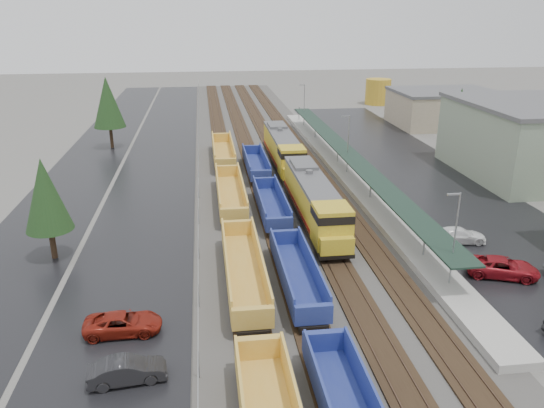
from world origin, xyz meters
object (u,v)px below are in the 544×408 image
(parked_car_west_c, at_px, (123,324))
(parked_car_east_c, at_px, (459,235))
(storage_tank, at_px, (378,92))
(locomotive_lead, at_px, (314,201))
(parked_car_west_b, at_px, (127,371))
(well_string_blue, at_px, (297,275))
(well_string_yellow, at_px, (244,270))
(locomotive_trail, at_px, (283,149))
(parked_car_east_b, at_px, (503,267))

(parked_car_west_c, height_order, parked_car_east_c, parked_car_east_c)
(storage_tank, bearing_deg, locomotive_lead, -112.81)
(storage_tank, relative_size, parked_car_west_b, 1.27)
(storage_tank, bearing_deg, parked_car_west_b, -116.01)
(well_string_blue, relative_size, parked_car_west_c, 14.92)
(well_string_yellow, height_order, storage_tank, storage_tank)
(locomotive_trail, xyz_separation_m, parked_car_west_c, (-16.52, -38.26, -1.79))
(locomotive_trail, distance_m, parked_car_east_c, 29.99)
(parked_car_west_b, distance_m, parked_car_east_c, 32.37)
(storage_tank, xyz_separation_m, parked_car_west_b, (-44.97, -92.18, -2.11))
(locomotive_trail, bearing_deg, parked_car_east_b, -69.24)
(well_string_yellow, distance_m, well_string_blue, 4.17)
(locomotive_trail, relative_size, storage_tank, 3.64)
(parked_car_east_c, bearing_deg, parked_car_west_c, 116.23)
(well_string_yellow, relative_size, storage_tank, 15.70)
(locomotive_trail, height_order, well_string_blue, locomotive_trail)
(locomotive_lead, bearing_deg, parked_car_east_b, -45.22)
(well_string_blue, height_order, parked_car_west_c, well_string_blue)
(storage_tank, relative_size, parked_car_east_c, 1.16)
(parked_car_east_b, bearing_deg, parked_car_west_b, 128.74)
(well_string_yellow, bearing_deg, parked_car_east_b, -3.76)
(storage_tank, relative_size, parked_car_east_b, 1.01)
(locomotive_lead, bearing_deg, well_string_yellow, -124.57)
(locomotive_lead, bearing_deg, storage_tank, 67.19)
(well_string_yellow, xyz_separation_m, parked_car_east_b, (20.88, -1.37, -0.45))
(parked_car_east_b, bearing_deg, parked_car_east_c, 24.28)
(parked_car_west_c, xyz_separation_m, parked_car_east_b, (29.40, 4.28, 0.07))
(locomotive_lead, bearing_deg, parked_car_east_c, -26.63)
(locomotive_lead, height_order, parked_car_east_c, locomotive_lead)
(locomotive_trail, xyz_separation_m, parked_car_east_b, (12.88, -33.98, -1.71))
(locomotive_lead, height_order, parked_car_east_b, locomotive_lead)
(locomotive_trail, height_order, well_string_yellow, locomotive_trail)
(parked_car_west_c, bearing_deg, locomotive_trail, -24.23)
(parked_car_west_c, relative_size, parked_car_east_c, 1.04)
(locomotive_lead, distance_m, storage_tank, 75.71)
(parked_car_west_c, bearing_deg, storage_tank, -28.66)
(well_string_yellow, relative_size, well_string_blue, 1.18)
(parked_car_west_c, bearing_deg, locomotive_lead, -44.63)
(storage_tank, height_order, parked_car_east_c, storage_tank)
(locomotive_trail, distance_m, parked_car_east_b, 36.38)
(locomotive_lead, bearing_deg, parked_car_west_b, -124.91)
(parked_car_east_c, bearing_deg, parked_car_east_b, -170.82)
(locomotive_trail, relative_size, parked_car_east_c, 4.22)
(well_string_yellow, distance_m, parked_car_west_c, 10.24)
(well_string_blue, distance_m, parked_car_east_c, 17.69)
(well_string_yellow, relative_size, parked_car_west_c, 17.55)
(well_string_blue, bearing_deg, parked_car_west_c, -160.28)
(locomotive_lead, relative_size, locomotive_trail, 1.00)
(storage_tank, height_order, parked_car_west_c, storage_tank)
(locomotive_trail, xyz_separation_m, parked_car_west_b, (-15.62, -43.38, -1.75))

